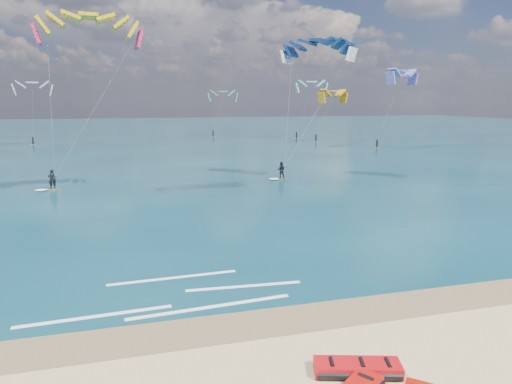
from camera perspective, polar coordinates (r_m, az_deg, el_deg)
The scene contains 8 objects.
ground at distance 52.66m, azimuth -13.81°, elevation 2.26°, with size 320.00×320.00×0.00m, color tan.
wet_sand_strip at distance 17.10m, azimuth -10.07°, elevation -16.99°, with size 320.00×2.40×0.01m, color brown.
sea at distance 116.31m, azimuth -14.72°, elevation 7.07°, with size 320.00×200.00×0.04m, color #0B2F3D.
packed_kite_mid at distance 15.10m, azimuth 12.52°, elevation -21.27°, with size 2.81×1.18×0.43m, color red, non-canonical shape.
kitesurfer_main at distance 41.42m, azimuth -22.29°, elevation 10.71°, with size 11.41×7.84×15.90m.
kitesurfer_far at distance 45.52m, azimuth 5.58°, elevation 11.16°, with size 8.01×7.06×14.87m.
shoreline_foam at distance 19.78m, azimuth -9.20°, elevation -12.73°, with size 11.56×4.03×0.01m.
distant_kites at distance 86.73m, azimuth -9.64°, elevation 9.55°, with size 81.69×45.70×12.65m.
Camera 1 is at (-1.12, -12.02, 8.09)m, focal length 32.00 mm.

